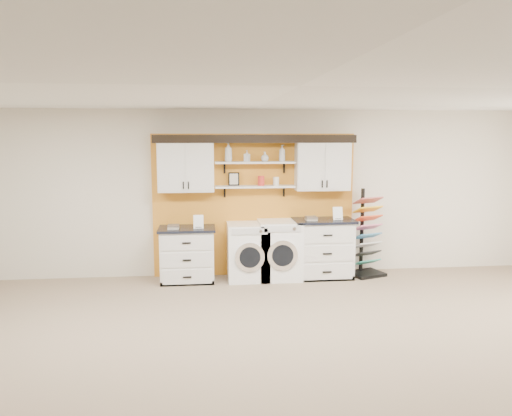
{
  "coord_description": "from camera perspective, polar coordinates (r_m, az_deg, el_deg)",
  "views": [
    {
      "loc": [
        -0.85,
        -4.38,
        2.38
      ],
      "look_at": [
        -0.14,
        2.3,
        1.39
      ],
      "focal_mm": 35.0,
      "sensor_mm": 36.0,
      "label": 1
    }
  ],
  "objects": [
    {
      "name": "dryer",
      "position": [
        8.33,
        2.7,
        -4.78
      ],
      "size": [
        0.7,
        0.71,
        0.97
      ],
      "color": "white",
      "rests_on": "floor"
    },
    {
      "name": "canister_cream",
      "position": [
        8.3,
        2.3,
        3.07
      ],
      "size": [
        0.1,
        0.1,
        0.14
      ],
      "primitive_type": "cylinder",
      "color": "silver",
      "rests_on": "shelf_lower"
    },
    {
      "name": "base_cabinet_left",
      "position": [
        8.25,
        -7.85,
        -5.26
      ],
      "size": [
        0.91,
        0.66,
        0.89
      ],
      "color": "white",
      "rests_on": "floor"
    },
    {
      "name": "soap_bottle_b",
      "position": [
        8.22,
        -1.04,
        5.98
      ],
      "size": [
        0.11,
        0.11,
        0.19
      ],
      "primitive_type": "imported",
      "rotation": [
        0.0,
        0.0,
        -0.45
      ],
      "color": "silver",
      "rests_on": "shelf_upper"
    },
    {
      "name": "soap_bottle_c",
      "position": [
        8.25,
        1.02,
        5.9
      ],
      "size": [
        0.15,
        0.15,
        0.16
      ],
      "primitive_type": "imported",
      "rotation": [
        0.0,
        0.0,
        4.49
      ],
      "color": "silver",
      "rests_on": "shelf_upper"
    },
    {
      "name": "washer",
      "position": [
        8.27,
        -0.93,
        -4.99
      ],
      "size": [
        0.67,
        0.71,
        0.94
      ],
      "color": "white",
      "rests_on": "floor"
    },
    {
      "name": "upper_cabinet_left",
      "position": [
        8.19,
        -8.02,
        4.79
      ],
      "size": [
        0.9,
        0.35,
        0.84
      ],
      "color": "white",
      "rests_on": "wall_back"
    },
    {
      "name": "wall_back",
      "position": [
        8.48,
        -0.25,
        1.73
      ],
      "size": [
        10.0,
        0.0,
        10.0
      ],
      "primitive_type": "plane",
      "rotation": [
        1.57,
        0.0,
        0.0
      ],
      "color": "beige",
      "rests_on": "floor"
    },
    {
      "name": "accent_panel",
      "position": [
        8.47,
        -0.22,
        0.36
      ],
      "size": [
        3.4,
        0.07,
        2.4
      ],
      "primitive_type": "cube",
      "color": "orange",
      "rests_on": "wall_back"
    },
    {
      "name": "picture_frame",
      "position": [
        8.27,
        -2.56,
        3.33
      ],
      "size": [
        0.18,
        0.02,
        0.22
      ],
      "color": "black",
      "rests_on": "shelf_lower"
    },
    {
      "name": "canister_red",
      "position": [
        8.27,
        0.58,
        3.13
      ],
      "size": [
        0.11,
        0.11,
        0.16
      ],
      "primitive_type": "cylinder",
      "color": "red",
      "rests_on": "shelf_lower"
    },
    {
      "name": "base_cabinet_right",
      "position": [
        8.47,
        7.66,
        -4.58
      ],
      "size": [
        1.01,
        0.66,
        0.99
      ],
      "color": "white",
      "rests_on": "floor"
    },
    {
      "name": "soap_bottle_a",
      "position": [
        8.19,
        -3.17,
        6.41
      ],
      "size": [
        0.17,
        0.17,
        0.31
      ],
      "primitive_type": "imported",
      "rotation": [
        0.0,
        0.0,
        -2.42
      ],
      "color": "silver",
      "rests_on": "shelf_upper"
    },
    {
      "name": "soap_bottle_d",
      "position": [
        8.29,
        3.0,
        6.29
      ],
      "size": [
        0.15,
        0.15,
        0.27
      ],
      "primitive_type": "imported",
      "rotation": [
        0.0,
        0.0,
        2.16
      ],
      "color": "silver",
      "rests_on": "shelf_upper"
    },
    {
      "name": "shelf_upper",
      "position": [
        8.24,
        -0.11,
        5.23
      ],
      "size": [
        1.32,
        0.28,
        0.03
      ],
      "primitive_type": "cube",
      "color": "white",
      "rests_on": "wall_back"
    },
    {
      "name": "sample_rack",
      "position": [
        8.71,
        12.5,
        -4.38
      ],
      "size": [
        0.66,
        0.6,
        1.48
      ],
      "rotation": [
        0.0,
        0.0,
        0.34
      ],
      "color": "black",
      "rests_on": "floor"
    },
    {
      "name": "ceiling",
      "position": [
        4.48,
        5.07,
        13.72
      ],
      "size": [
        10.0,
        10.0,
        0.0
      ],
      "primitive_type": "plane",
      "rotation": [
        3.14,
        0.0,
        0.0
      ],
      "color": "white",
      "rests_on": "wall_back"
    },
    {
      "name": "crown_molding",
      "position": [
        8.24,
        -0.12,
        8.0
      ],
      "size": [
        3.3,
        0.41,
        0.13
      ],
      "color": "black",
      "rests_on": "wall_back"
    },
    {
      "name": "shelf_lower",
      "position": [
        8.27,
        -0.11,
        2.47
      ],
      "size": [
        1.32,
        0.28,
        0.03
      ],
      "primitive_type": "cube",
      "color": "white",
      "rests_on": "wall_back"
    },
    {
      "name": "upper_cabinet_right",
      "position": [
        8.42,
        7.59,
        4.89
      ],
      "size": [
        0.9,
        0.35,
        0.84
      ],
      "color": "white",
      "rests_on": "wall_back"
    },
    {
      "name": "floor",
      "position": [
        5.06,
        4.64,
        -19.74
      ],
      "size": [
        10.0,
        10.0,
        0.0
      ],
      "primitive_type": "plane",
      "color": "gray",
      "rests_on": "ground"
    }
  ]
}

